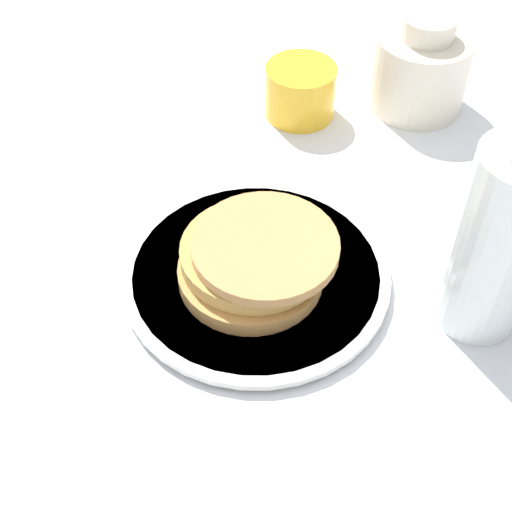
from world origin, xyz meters
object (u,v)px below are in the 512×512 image
Objects in this scene: juice_glass at (300,91)px; water_bottle_near at (499,242)px; plate at (256,274)px; pancake_stack at (255,259)px; cream_jug at (420,68)px.

water_bottle_near is (-0.34, -0.06, 0.06)m from juice_glass.
plate is at bearing 61.98° from water_bottle_near.
plate is 0.03m from pancake_stack.
cream_jug is (-0.02, -0.14, 0.02)m from juice_glass.
water_bottle_near reaches higher than cream_jug.
cream_jug is 0.57× the size of water_bottle_near.
juice_glass reaches higher than plate.
pancake_stack reaches higher than plate.
cream_jug is at bearing -15.32° from water_bottle_near.
pancake_stack is (-0.00, 0.00, 0.03)m from plate.
juice_glass is at bearing 9.32° from water_bottle_near.
juice_glass reaches higher than pancake_stack.
plate is at bearing 152.48° from juice_glass.
cream_jug reaches higher than juice_glass.
plate is at bearing -25.63° from pancake_stack.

